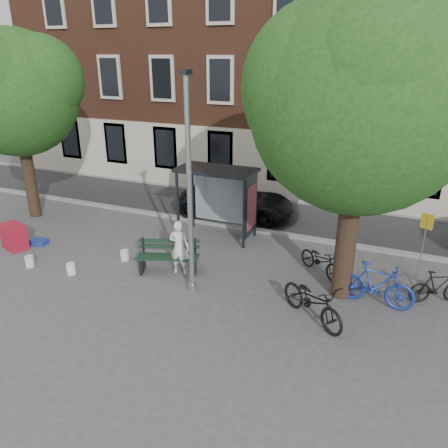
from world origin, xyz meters
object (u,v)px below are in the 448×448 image
painter (179,247)px  notice_sign (425,231)px  bench (168,258)px  bike_a (321,261)px  lamppost (190,201)px  bus_shelter (228,188)px  bike_c (313,301)px  car_dark (237,201)px  bike_d (438,287)px  bike_b (376,285)px  red_stand (14,237)px

painter → notice_sign: (6.88, 2.65, 0.67)m
bench → bike_a: (4.46, 1.68, 0.01)m
lamppost → bus_shelter: bearing=98.4°
lamppost → bike_c: (3.51, -0.09, -2.21)m
painter → car_dark: 5.39m
bench → notice_sign: notice_sign is taller
bus_shelter → bike_d: bearing=-15.5°
bike_c → bike_d: bike_c is taller
bike_a → bike_b: 2.11m
bike_a → bike_b: size_ratio=0.87×
notice_sign → bus_shelter: bearing=-161.6°
bench → notice_sign: bearing=-0.6°
car_dark → bench: bearing=172.4°
bike_d → car_dark: (-7.58, 4.10, 0.19)m
bench → red_stand: bearing=165.5°
car_dark → red_stand: (-6.04, -6.04, -0.22)m
bike_d → bike_b: bearing=91.5°
bike_b → red_stand: size_ratio=2.29×
painter → bike_d: bearing=-178.2°
bench → notice_sign: (7.28, 2.67, 1.09)m
bike_a → bike_b: bike_b is taller
notice_sign → bike_d: bearing=-47.1°
bike_c → notice_sign: notice_sign is taller
red_stand → bus_shelter: bearing=31.0°
painter → notice_sign: 7.41m
lamppost → bike_b: 5.54m
painter → bike_c: (4.37, -0.94, -0.31)m
bus_shelter → notice_sign: bearing=-5.2°
lamppost → car_dark: size_ratio=1.26×
lamppost → red_stand: 7.49m
red_stand → notice_sign: bearing=14.1°
bench → notice_sign: 7.83m
bike_a → notice_sign: size_ratio=0.85×
bike_b → car_dark: 7.76m
bike_c → notice_sign: 4.49m
lamppost → painter: bearing=135.4°
bike_d → red_stand: (-13.62, -1.94, -0.04)m
bike_b → red_stand: bearing=99.7°
bus_shelter → red_stand: bus_shelter is taller
lamppost → bike_d: bearing=18.2°
lamppost → bike_a: (3.20, 2.51, -2.31)m
bench → red_stand: bench is taller
bike_a → bike_c: (0.31, -2.60, 0.11)m
car_dark → notice_sign: 7.66m
red_stand → bike_d: bearing=8.1°
red_stand → notice_sign: 13.59m
bench → lamppost: bearing=-54.1°
red_stand → notice_sign: (13.14, 3.31, 1.10)m
bike_d → car_dark: bearing=35.7°
painter → notice_sign: notice_sign is taller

